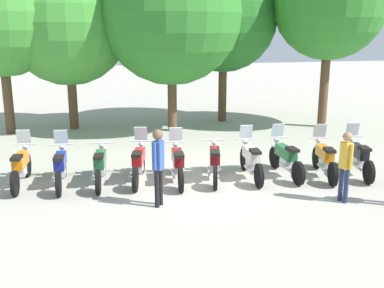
# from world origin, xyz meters

# --- Properties ---
(ground_plane) EXTENTS (80.00, 80.00, 0.00)m
(ground_plane) POSITION_xyz_m (0.00, 0.00, 0.00)
(ground_plane) COLOR #ADA899
(motorcycle_0) EXTENTS (0.62, 2.19, 1.37)m
(motorcycle_0) POSITION_xyz_m (-4.54, 0.73, 0.52)
(motorcycle_0) COLOR black
(motorcycle_0) RESTS_ON ground_plane
(motorcycle_1) EXTENTS (0.62, 2.19, 1.37)m
(motorcycle_1) POSITION_xyz_m (-3.54, 0.46, 0.52)
(motorcycle_1) COLOR black
(motorcycle_1) RESTS_ON ground_plane
(motorcycle_2) EXTENTS (0.65, 2.19, 0.99)m
(motorcycle_2) POSITION_xyz_m (-2.52, 0.35, 0.50)
(motorcycle_2) COLOR black
(motorcycle_2) RESTS_ON ground_plane
(motorcycle_3) EXTENTS (0.79, 2.15, 1.37)m
(motorcycle_3) POSITION_xyz_m (-1.51, 0.35, 0.52)
(motorcycle_3) COLOR black
(motorcycle_3) RESTS_ON ground_plane
(motorcycle_4) EXTENTS (0.65, 2.19, 1.37)m
(motorcycle_4) POSITION_xyz_m (-0.50, 0.05, 0.52)
(motorcycle_4) COLOR black
(motorcycle_4) RESTS_ON ground_plane
(motorcycle_5) EXTENTS (0.81, 2.14, 0.99)m
(motorcycle_5) POSITION_xyz_m (0.51, -0.00, 0.50)
(motorcycle_5) COLOR black
(motorcycle_5) RESTS_ON ground_plane
(motorcycle_6) EXTENTS (0.63, 2.19, 1.37)m
(motorcycle_6) POSITION_xyz_m (1.52, -0.10, 0.52)
(motorcycle_6) COLOR black
(motorcycle_6) RESTS_ON ground_plane
(motorcycle_7) EXTENTS (0.62, 2.19, 1.37)m
(motorcycle_7) POSITION_xyz_m (2.52, -0.15, 0.52)
(motorcycle_7) COLOR black
(motorcycle_7) RESTS_ON ground_plane
(motorcycle_8) EXTENTS (0.78, 2.16, 1.37)m
(motorcycle_8) POSITION_xyz_m (3.54, -0.45, 0.52)
(motorcycle_8) COLOR black
(motorcycle_8) RESTS_ON ground_plane
(motorcycle_9) EXTENTS (0.77, 2.16, 1.37)m
(motorcycle_9) POSITION_xyz_m (4.55, -0.52, 0.52)
(motorcycle_9) COLOR black
(motorcycle_9) RESTS_ON ground_plane
(person_1) EXTENTS (0.26, 0.41, 1.70)m
(person_1) POSITION_xyz_m (3.02, -2.30, 1.00)
(person_1) COLOR #232D4C
(person_1) RESTS_ON ground_plane
(person_2) EXTENTS (0.34, 0.36, 1.82)m
(person_2) POSITION_xyz_m (-1.28, -1.55, 1.08)
(person_2) COLOR black
(person_2) RESTS_ON ground_plane
(tree_1) EXTENTS (4.86, 4.86, 6.65)m
(tree_1) POSITION_xyz_m (-3.29, 7.57, 4.21)
(tree_1) COLOR brown
(tree_1) RESTS_ON ground_plane
(tree_2) EXTENTS (5.41, 5.41, 7.25)m
(tree_2) POSITION_xyz_m (0.57, 6.26, 4.54)
(tree_2) COLOR brown
(tree_2) RESTS_ON ground_plane
(tree_3) EXTENTS (4.55, 4.55, 6.71)m
(tree_3) POSITION_xyz_m (3.10, 7.67, 4.42)
(tree_3) COLOR brown
(tree_3) RESTS_ON ground_plane
(tree_4) EXTENTS (4.45, 4.45, 7.19)m
(tree_4) POSITION_xyz_m (6.80, 5.53, 4.95)
(tree_4) COLOR brown
(tree_4) RESTS_ON ground_plane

